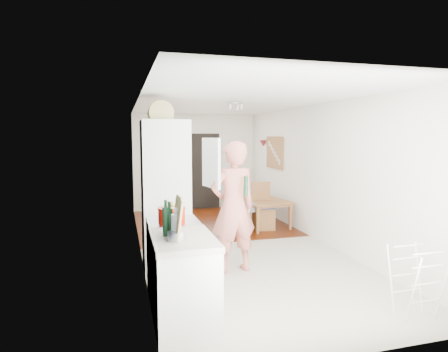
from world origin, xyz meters
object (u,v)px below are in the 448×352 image
person (233,195)px  stool (242,221)px  dining_table (258,213)px  drying_rack (416,282)px  dining_chair (263,206)px

person → stool: bearing=-119.4°
dining_table → drying_rack: size_ratio=1.86×
person → drying_rack: 2.45m
stool → dining_table: bearing=42.4°
person → stool: person is taller
dining_table → drying_rack: drying_rack is taller
stool → person: bearing=-111.5°
dining_table → dining_chair: 0.50m
dining_table → stool: (-0.50, -0.46, -0.03)m
dining_chair → stool: dining_chair is taller
person → dining_chair: person is taller
dining_table → drying_rack: (0.13, -4.42, 0.13)m
drying_rack → stool: bearing=97.9°
dining_table → drying_rack: 4.43m
person → dining_table: bearing=-125.2°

